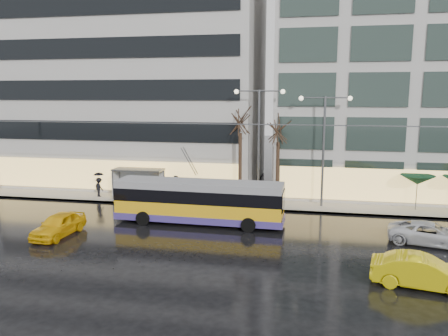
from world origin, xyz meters
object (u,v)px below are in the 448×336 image
(street_lamp_near, at_px, (259,131))
(taxi_a, at_px, (59,225))
(bus_shelter, at_px, (135,177))
(trolleybus, at_px, (199,203))

(street_lamp_near, relative_size, taxi_a, 2.13)
(street_lamp_near, distance_m, taxi_a, 16.17)
(bus_shelter, bearing_deg, trolleybus, -39.64)
(bus_shelter, bearing_deg, taxi_a, -95.89)
(trolleybus, bearing_deg, bus_shelter, 140.36)
(taxi_a, bearing_deg, street_lamp_near, 45.07)
(bus_shelter, distance_m, taxi_a, 10.18)
(trolleybus, bearing_deg, street_lamp_near, 60.04)
(trolleybus, distance_m, taxi_a, 9.11)
(street_lamp_near, height_order, taxi_a, street_lamp_near)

